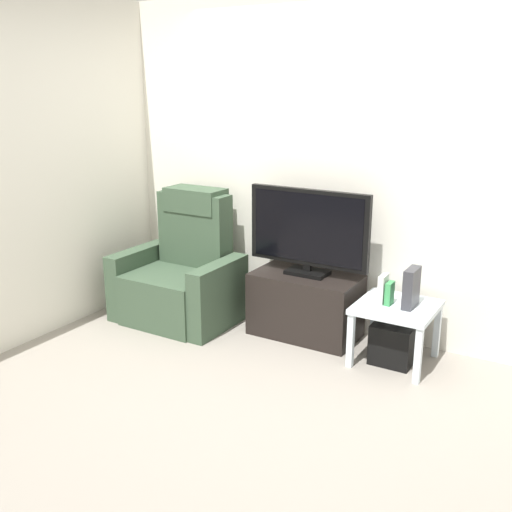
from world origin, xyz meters
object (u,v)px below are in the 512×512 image
(tv_stand, at_px, (305,305))
(recliner_armchair, at_px, (182,275))
(game_console, at_px, (411,288))
(television, at_px, (308,230))
(side_table, at_px, (396,314))
(subwoofer_box, at_px, (394,342))
(book_middle, at_px, (389,293))
(book_leftmost, at_px, (383,289))

(tv_stand, bearing_deg, recliner_armchair, -169.75)
(game_console, bearing_deg, television, 172.86)
(recliner_armchair, distance_m, game_console, 1.92)
(recliner_armchair, bearing_deg, side_table, -6.06)
(subwoofer_box, distance_m, book_middle, 0.37)
(side_table, xyz_separation_m, book_leftmost, (-0.10, -0.02, 0.17))
(recliner_armchair, bearing_deg, television, 2.18)
(television, height_order, book_middle, television)
(subwoofer_box, bearing_deg, recliner_armchair, -177.00)
(recliner_armchair, height_order, book_middle, recliner_armchair)
(book_middle, bearing_deg, side_table, 21.33)
(recliner_armchair, distance_m, side_table, 1.82)
(tv_stand, distance_m, side_table, 0.77)
(side_table, relative_size, book_middle, 3.31)
(subwoofer_box, bearing_deg, side_table, 71.57)
(tv_stand, bearing_deg, subwoofer_box, -7.31)
(book_middle, xyz_separation_m, game_console, (0.14, 0.03, 0.06))
(television, xyz_separation_m, game_console, (0.85, -0.11, -0.28))
(television, distance_m, game_console, 0.90)
(book_middle, distance_m, game_console, 0.16)
(tv_stand, xyz_separation_m, recliner_armchair, (-1.06, -0.19, 0.12))
(side_table, bearing_deg, book_middle, -158.67)
(television, xyz_separation_m, book_middle, (0.71, -0.14, -0.34))
(game_console, bearing_deg, subwoofer_box, -173.66)
(television, bearing_deg, side_table, -8.72)
(tv_stand, height_order, side_table, tv_stand)
(book_middle, bearing_deg, tv_stand, 170.58)
(subwoofer_box, relative_size, book_leftmost, 1.40)
(side_table, xyz_separation_m, book_middle, (-0.05, -0.02, 0.15))
(side_table, distance_m, book_leftmost, 0.20)
(subwoofer_box, distance_m, book_leftmost, 0.41)
(tv_stand, distance_m, subwoofer_box, 0.77)
(recliner_armchair, distance_m, book_leftmost, 1.73)
(subwoofer_box, xyz_separation_m, game_console, (0.09, 0.01, 0.43))
(television, bearing_deg, tv_stand, -90.00)
(television, relative_size, recliner_armchair, 0.91)
(book_middle, bearing_deg, game_console, 11.99)
(recliner_armchair, xyz_separation_m, subwoofer_box, (1.82, 0.10, -0.23))
(recliner_armchair, bearing_deg, book_middle, -6.62)
(tv_stand, xyz_separation_m, book_middle, (0.71, -0.12, 0.26))
(book_leftmost, xyz_separation_m, game_console, (0.19, 0.03, 0.03))
(book_leftmost, bearing_deg, side_table, 11.31)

